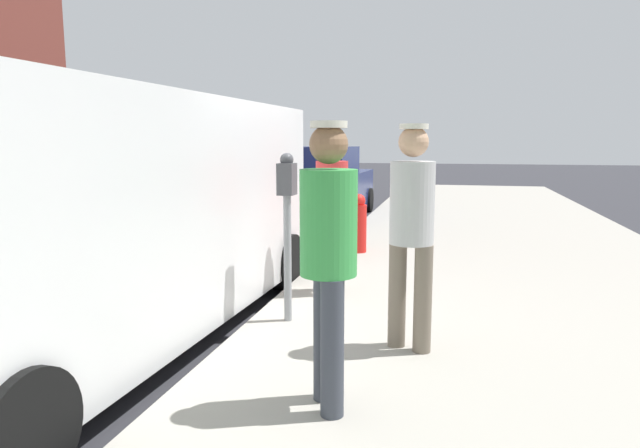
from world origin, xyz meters
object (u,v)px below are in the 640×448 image
at_px(pedestrian_in_red, 332,204).
at_px(pedestrian_in_green, 328,248).
at_px(pedestrian_in_gray, 412,222).
at_px(parked_van, 106,213).
at_px(parking_meter_near, 287,208).
at_px(fire_hydrant, 358,224).
at_px(parked_sedan_ahead, 318,187).

xyz_separation_m(pedestrian_in_red, pedestrian_in_green, (0.54, -2.59, 0.03)).
bearing_deg(pedestrian_in_gray, parked_van, -179.72).
bearing_deg(parking_meter_near, fire_hydrant, 88.26).
xyz_separation_m(parking_meter_near, pedestrian_in_red, (0.18, 1.04, -0.07)).
relative_size(pedestrian_in_gray, fire_hydrant, 2.03).
xyz_separation_m(pedestrian_in_red, fire_hydrant, (-0.08, 2.26, -0.55)).
distance_m(pedestrian_in_red, parked_sedan_ahead, 6.73).
xyz_separation_m(pedestrian_in_green, parked_van, (-2.22, 1.09, 0.01)).
xyz_separation_m(pedestrian_in_gray, fire_hydrant, (-1.03, 3.75, -0.59)).
bearing_deg(parked_van, fire_hydrant, 66.97).
xyz_separation_m(parking_meter_near, pedestrian_in_gray, (1.13, -0.45, -0.02)).
distance_m(parking_meter_near, pedestrian_in_gray, 1.22).
height_order(parking_meter_near, fire_hydrant, parking_meter_near).
height_order(pedestrian_in_gray, parked_van, parked_van).
bearing_deg(pedestrian_in_green, pedestrian_in_gray, 69.75).
height_order(parked_sedan_ahead, fire_hydrant, parked_sedan_ahead).
bearing_deg(pedestrian_in_red, parking_meter_near, -100.07).
height_order(parking_meter_near, parked_sedan_ahead, parking_meter_near).
bearing_deg(pedestrian_in_green, pedestrian_in_red, 101.68).
relative_size(pedestrian_in_green, parked_sedan_ahead, 0.39).
relative_size(pedestrian_in_red, parked_sedan_ahead, 0.38).
bearing_deg(fire_hydrant, parked_van, -113.03).
bearing_deg(pedestrian_in_red, parked_van, -138.25).
relative_size(pedestrian_in_gray, pedestrian_in_green, 1.01).
bearing_deg(pedestrian_in_red, parked_sedan_ahead, 104.78).
xyz_separation_m(parking_meter_near, parked_sedan_ahead, (-1.53, 7.53, -0.43)).
height_order(pedestrian_in_red, parked_sedan_ahead, pedestrian_in_red).
height_order(pedestrian_in_green, fire_hydrant, pedestrian_in_green).
bearing_deg(parking_meter_near, parked_van, -162.70).
bearing_deg(parked_van, parked_sedan_ahead, 90.22).
relative_size(parking_meter_near, pedestrian_in_gray, 0.87).
distance_m(parking_meter_near, fire_hydrant, 3.35).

